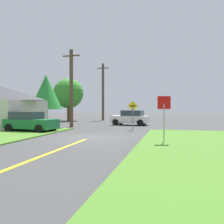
{
  "coord_description": "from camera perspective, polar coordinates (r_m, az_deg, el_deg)",
  "views": [
    {
      "loc": [
        5.22,
        -16.53,
        2.06
      ],
      "look_at": [
        0.41,
        4.61,
        1.59
      ],
      "focal_mm": 42.07,
      "sensor_mm": 36.0,
      "label": 1
    }
  ],
  "objects": [
    {
      "name": "stop_sign",
      "position": [
        14.71,
        11.24,
        0.33
      ],
      "size": [
        0.71,
        0.15,
        2.62
      ],
      "rotation": [
        0.0,
        0.0,
        3.3
      ],
      "color": "#9EA0A8",
      "rests_on": "ground"
    },
    {
      "name": "parked_car_near_building",
      "position": [
        22.41,
        -17.41,
        -2.03
      ],
      "size": [
        4.47,
        2.55,
        1.62
      ],
      "rotation": [
        0.0,
        0.0,
        -0.14
      ],
      "color": "#196B33",
      "rests_on": "ground"
    },
    {
      "name": "oak_tree_left",
      "position": [
        30.34,
        -14.12,
        4.24
      ],
      "size": [
        3.53,
        3.53,
        5.62
      ],
      "color": "brown",
      "rests_on": "ground"
    },
    {
      "name": "direction_sign",
      "position": [
        23.01,
        4.54,
        0.06
      ],
      "size": [
        0.9,
        0.1,
        2.55
      ],
      "color": "slate",
      "rests_on": "ground"
    },
    {
      "name": "car_approaching_junction",
      "position": [
        28.85,
        4.08,
        -1.26
      ],
      "size": [
        4.25,
        2.47,
        1.62
      ],
      "rotation": [
        0.0,
        0.0,
        3.01
      ],
      "color": "white",
      "rests_on": "ground"
    },
    {
      "name": "utility_pole_mid",
      "position": [
        26.25,
        -8.83,
        5.26
      ],
      "size": [
        1.8,
        0.36,
        7.64
      ],
      "color": "brown",
      "rests_on": "ground"
    },
    {
      "name": "ground_plane",
      "position": [
        17.45,
        -4.71,
        -5.54
      ],
      "size": [
        120.0,
        120.0,
        0.0
      ],
      "primitive_type": "plane",
      "color": "#3E3E3E"
    },
    {
      "name": "utility_pole_far",
      "position": [
        38.63,
        -1.97,
        4.49
      ],
      "size": [
        1.79,
        0.46,
        8.32
      ],
      "color": "brown",
      "rests_on": "ground"
    },
    {
      "name": "lane_stripe_center",
      "position": [
        10.2,
        -18.58,
        -10.44
      ],
      "size": [
        0.2,
        14.0,
        0.01
      ],
      "primitive_type": "cube",
      "color": "yellow",
      "rests_on": "ground"
    },
    {
      "name": "pine_tree_center",
      "position": [
        38.2,
        -9.46,
        4.02
      ],
      "size": [
        4.3,
        4.3,
        6.08
      ],
      "color": "brown",
      "rests_on": "ground"
    }
  ]
}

